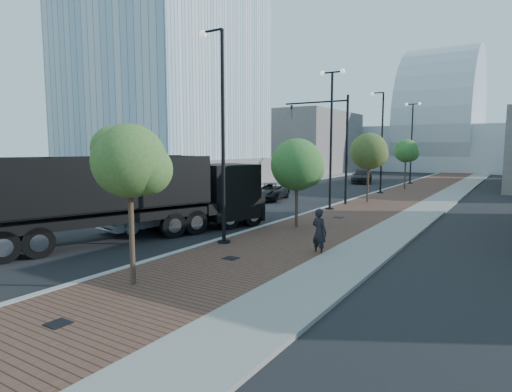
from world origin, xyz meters
The scene contains 24 objects.
sidewalk centered at (3.50, 40.00, 0.06)m, with size 7.00×140.00×0.12m, color #4C2D23.
concrete_strip centered at (6.20, 40.00, 0.07)m, with size 2.40×140.00×0.13m, color slate.
curb centered at (0.00, 40.00, 0.07)m, with size 0.30×140.00×0.14m, color gray.
west_sidewalk centered at (-13.00, 40.00, 0.06)m, with size 4.00×140.00×0.12m, color slate.
dump_truck centered at (-3.29, 10.78, 1.62)m, with size 7.08×14.07×3.85m.
white_sedan centered at (-5.00, 10.89, 0.81)m, with size 1.71×4.92×1.62m, color silver.
dark_car_mid centered at (-5.93, 25.04, 0.67)m, with size 2.22×4.82×1.34m, color black.
dark_car_far centered at (-4.77, 45.11, 0.78)m, with size 2.19×5.40×1.57m, color black.
pedestrian centered at (4.81, 10.62, 0.94)m, with size 0.68×0.45×1.87m, color black.
streetlight_1 centered at (0.49, 10.00, 4.34)m, with size 1.44×0.56×9.21m.
streetlight_2 centered at (0.60, 22.00, 4.82)m, with size 1.72×0.56×9.28m.
streetlight_3 centered at (0.49, 34.00, 4.34)m, with size 1.44×0.56×9.21m.
streetlight_4 centered at (0.60, 46.00, 4.82)m, with size 1.72×0.56×9.28m.
traffic_mast centered at (-0.30, 25.00, 4.98)m, with size 5.09×0.20×8.00m.
tree_0 centered at (1.65, 4.02, 3.84)m, with size 2.27×2.20×4.96m.
tree_1 centered at (1.65, 15.02, 3.37)m, with size 2.69×2.69×4.72m.
tree_2 centered at (1.65, 27.02, 3.96)m, with size 2.77×2.77×5.35m.
tree_3 centered at (1.65, 39.02, 3.91)m, with size 2.36×2.31×5.08m.
tower_podium centered at (-24.00, 32.00, 1.50)m, with size 19.00×19.00×3.00m, color #67615D.
convention_center centered at (-2.00, 85.00, 6.00)m, with size 50.00×30.00×50.00m.
commercial_block_nw centered at (-20.00, 60.00, 5.00)m, with size 14.00×20.00×10.00m, color #68625E.
utility_cover_0 centered at (2.40, 1.00, 0.13)m, with size 0.50×0.50×0.02m, color black.
utility_cover_1 centered at (2.40, 8.00, 0.13)m, with size 0.50×0.50×0.02m, color black.
utility_cover_2 centered at (2.40, 19.00, 0.13)m, with size 0.50×0.50×0.02m, color black.
Camera 1 is at (11.43, -4.62, 4.26)m, focal length 29.74 mm.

